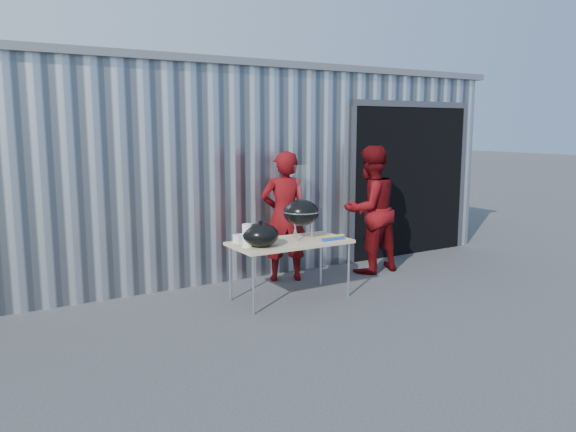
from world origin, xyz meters
TOP-DOWN VIEW (x-y plane):
  - ground at (0.00, 0.00)m, footprint 80.00×80.00m
  - building at (0.92, 4.59)m, footprint 8.20×6.20m
  - folding_table at (0.20, 0.55)m, footprint 1.50×0.75m
  - kettle_grill at (0.39, 0.59)m, footprint 0.46×0.46m
  - grill_lid at (-0.28, 0.45)m, footprint 0.44×0.44m
  - paper_towels at (-0.43, 0.50)m, footprint 0.12×0.12m
  - white_tub at (-0.35, 0.78)m, footprint 0.20×0.15m
  - foil_box at (0.69, 0.30)m, footprint 0.32×0.06m
  - person_cook at (0.60, 1.36)m, footprint 0.79×0.65m
  - person_bystander at (1.94, 1.09)m, footprint 0.96×0.77m

SIDE VIEW (x-z plane):
  - ground at x=0.00m, z-range 0.00..0.00m
  - folding_table at x=0.20m, z-range 0.33..1.08m
  - foil_box at x=0.69m, z-range 0.75..0.81m
  - white_tub at x=-0.35m, z-range 0.75..0.85m
  - paper_towels at x=-0.43m, z-range 0.75..1.03m
  - grill_lid at x=-0.28m, z-range 0.74..1.05m
  - person_cook at x=0.60m, z-range 0.00..1.84m
  - person_bystander at x=1.94m, z-range 0.00..1.90m
  - kettle_grill at x=0.39m, z-range 0.70..1.64m
  - building at x=0.92m, z-range -0.01..3.09m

